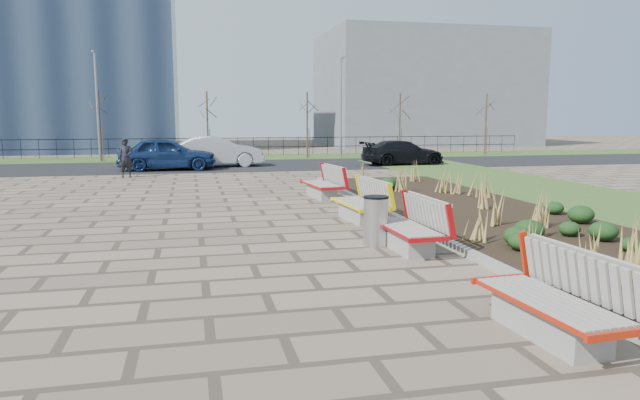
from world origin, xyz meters
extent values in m
plane|color=#796653|center=(0.00, 0.00, 0.00)|extent=(120.00, 120.00, 0.00)
cube|color=black|center=(6.25, 5.00, 0.05)|extent=(4.50, 18.00, 0.10)
cube|color=gray|center=(3.92, 5.00, 0.07)|extent=(0.16, 18.00, 0.15)
cube|color=#33511E|center=(0.00, 28.00, 0.02)|extent=(80.00, 5.00, 0.04)
cube|color=black|center=(0.00, 22.00, 0.01)|extent=(80.00, 7.00, 0.02)
cylinder|color=#B2B2B7|center=(2.55, 2.62, 0.49)|extent=(0.49, 0.49, 0.98)
imported|color=black|center=(-3.69, 17.25, 0.83)|extent=(0.62, 0.42, 1.66)
imported|color=#11244D|center=(-2.10, 20.20, 0.79)|extent=(4.59, 1.95, 1.55)
imported|color=#A8AAB0|center=(0.27, 21.58, 0.79)|extent=(4.80, 1.99, 1.54)
imported|color=black|center=(9.98, 20.55, 0.66)|extent=(4.56, 2.13, 1.29)
cube|color=slate|center=(20.00, 42.00, 5.00)|extent=(18.00, 12.00, 10.00)
camera|label=1|loc=(-0.98, -7.99, 2.55)|focal=32.00mm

